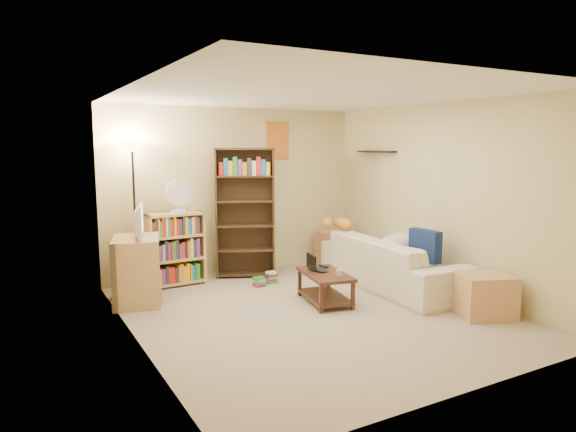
{
  "coord_description": "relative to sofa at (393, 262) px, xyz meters",
  "views": [
    {
      "loc": [
        -3.07,
        -4.91,
        1.94
      ],
      "look_at": [
        0.07,
        0.74,
        1.05
      ],
      "focal_mm": 32.0,
      "sensor_mm": 36.0,
      "label": 1
    }
  ],
  "objects": [
    {
      "name": "room",
      "position": [
        -1.55,
        -0.42,
        1.28
      ],
      "size": [
        4.5,
        4.54,
        2.52
      ],
      "color": "tan",
      "rests_on": "ground"
    },
    {
      "name": "television",
      "position": [
        -3.25,
        0.98,
        0.68
      ],
      "size": [
        0.74,
        0.44,
        0.4
      ],
      "primitive_type": "imported",
      "rotation": [
        0.0,
        0.0,
        1.31
      ],
      "color": "black",
      "rests_on": "tv_stand"
    },
    {
      "name": "navy_pillow",
      "position": [
        0.08,
        -0.52,
        0.32
      ],
      "size": [
        0.15,
        0.46,
        0.41
      ],
      "primitive_type": "cube",
      "rotation": [
        0.0,
        0.0,
        1.61
      ],
      "color": "navy",
      "rests_on": "sofa"
    },
    {
      "name": "sofa",
      "position": [
        0.0,
        0.0,
        0.0
      ],
      "size": [
        2.48,
        1.21,
        0.69
      ],
      "primitive_type": "imported",
      "rotation": [
        0.0,
        0.0,
        1.51
      ],
      "color": "beige",
      "rests_on": "ground"
    },
    {
      "name": "floor_lamp",
      "position": [
        -3.11,
        1.62,
        1.25
      ],
      "size": [
        0.34,
        0.34,
        2.0
      ],
      "color": "black",
      "rests_on": "ground"
    },
    {
      "name": "tabby_cat",
      "position": [
        -0.25,
        0.93,
        0.44
      ],
      "size": [
        0.55,
        0.22,
        0.19
      ],
      "color": "orange",
      "rests_on": "sofa"
    },
    {
      "name": "tv_remote",
      "position": [
        -1.06,
        0.11,
        0.04
      ],
      "size": [
        0.06,
        0.16,
        0.02
      ],
      "primitive_type": "cube",
      "rotation": [
        0.0,
        0.0,
        0.11
      ],
      "color": "black",
      "rests_on": "coffee_table"
    },
    {
      "name": "laptop_screen",
      "position": [
        -1.31,
        0.02,
        0.15
      ],
      "size": [
        0.07,
        0.28,
        0.19
      ],
      "primitive_type": "cube",
      "rotation": [
        0.0,
        0.0,
        -0.19
      ],
      "color": "white",
      "rests_on": "laptop"
    },
    {
      "name": "side_table",
      "position": [
        0.02,
        1.44,
        -0.06
      ],
      "size": [
        0.55,
        0.55,
        0.57
      ],
      "primitive_type": "cube",
      "rotation": [
        0.0,
        0.0,
        0.12
      ],
      "color": "tan",
      "rests_on": "ground"
    },
    {
      "name": "laptop",
      "position": [
        -1.19,
        -0.01,
        0.05
      ],
      "size": [
        0.33,
        0.23,
        0.02
      ],
      "primitive_type": "imported",
      "rotation": [
        0.0,
        0.0,
        1.61
      ],
      "color": "black",
      "rests_on": "coffee_table"
    },
    {
      "name": "coffee_table",
      "position": [
        -1.21,
        -0.16,
        -0.11
      ],
      "size": [
        0.63,
        0.93,
        0.38
      ],
      "rotation": [
        0.0,
        0.0,
        -0.19
      ],
      "color": "#412419",
      "rests_on": "ground"
    },
    {
      "name": "mug",
      "position": [
        -1.16,
        -0.4,
        0.08
      ],
      "size": [
        0.16,
        0.16,
        0.08
      ],
      "primitive_type": "imported",
      "rotation": [
        0.0,
        0.0,
        -0.46
      ],
      "color": "silver",
      "rests_on": "coffee_table"
    },
    {
      "name": "book_stacks",
      "position": [
        -1.48,
        0.95,
        -0.27
      ],
      "size": [
        0.39,
        0.21,
        0.16
      ],
      "color": "red",
      "rests_on": "ground"
    },
    {
      "name": "short_bookshelf",
      "position": [
        -2.59,
        1.54,
        0.16
      ],
      "size": [
        0.81,
        0.36,
        1.02
      ],
      "rotation": [
        0.0,
        0.0,
        0.06
      ],
      "color": "tan",
      "rests_on": "ground"
    },
    {
      "name": "tv_stand",
      "position": [
        -3.25,
        0.98,
        0.07
      ],
      "size": [
        0.73,
        0.89,
        0.82
      ],
      "primitive_type": "cube",
      "rotation": [
        0.0,
        0.0,
        -0.26
      ],
      "color": "tan",
      "rests_on": "ground"
    },
    {
      "name": "tall_bookshelf",
      "position": [
        -1.54,
        1.51,
        0.66
      ],
      "size": [
        0.9,
        0.61,
        1.91
      ],
      "rotation": [
        0.0,
        0.0,
        -0.42
      ],
      "color": "#3D2B17",
      "rests_on": "ground"
    },
    {
      "name": "end_cabinet",
      "position": [
        0.1,
        -1.48,
        -0.1
      ],
      "size": [
        0.73,
        0.67,
        0.49
      ],
      "primitive_type": "cube",
      "rotation": [
        0.0,
        0.0,
        -0.38
      ],
      "color": "tan",
      "rests_on": "ground"
    },
    {
      "name": "cream_blanket",
      "position": [
        0.17,
        0.05,
        0.25
      ],
      "size": [
        0.64,
        0.46,
        0.27
      ],
      "primitive_type": "ellipsoid",
      "color": "beige",
      "rests_on": "sofa"
    },
    {
      "name": "desk_fan",
      "position": [
        -2.53,
        1.49,
        0.91
      ],
      "size": [
        0.36,
        0.2,
        0.46
      ],
      "color": "white",
      "rests_on": "short_bookshelf"
    }
  ]
}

